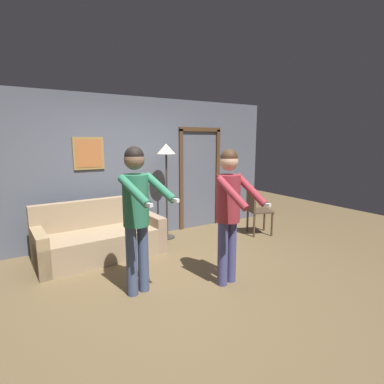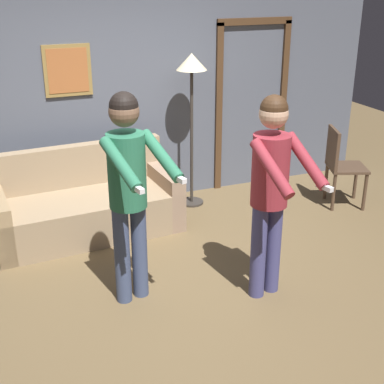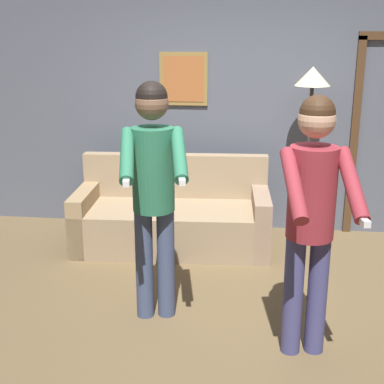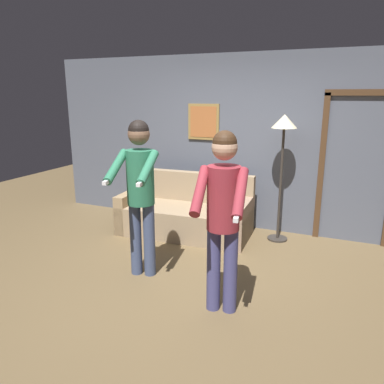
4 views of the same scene
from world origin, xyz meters
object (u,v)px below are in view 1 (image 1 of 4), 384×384
object	(u,v)px
dining_chair_distant	(256,208)
couch	(100,239)
person_standing_right	(229,204)
torchiere_lamp	(166,160)
person_standing_left	(137,206)

from	to	relation	value
dining_chair_distant	couch	bearing A→B (deg)	171.99
person_standing_right	couch	bearing A→B (deg)	123.37
couch	torchiere_lamp	size ratio (longest dim) A/B	1.10
couch	person_standing_left	bearing A→B (deg)	-86.12
dining_chair_distant	person_standing_left	bearing A→B (deg)	-160.14
couch	torchiere_lamp	xyz separation A→B (m)	(1.31, 0.28, 1.20)
couch	dining_chair_distant	size ratio (longest dim) A/B	2.09
person_standing_right	dining_chair_distant	xyz separation A→B (m)	(1.73, 1.36, -0.51)
person_standing_left	couch	bearing A→B (deg)	93.88
torchiere_lamp	person_standing_left	bearing A→B (deg)	-125.69
person_standing_left	dining_chair_distant	world-z (taller)	person_standing_left
couch	dining_chair_distant	world-z (taller)	dining_chair_distant
couch	torchiere_lamp	bearing A→B (deg)	11.84
couch	torchiere_lamp	distance (m)	1.80
person_standing_left	person_standing_right	xyz separation A→B (m)	(1.07, -0.35, -0.03)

